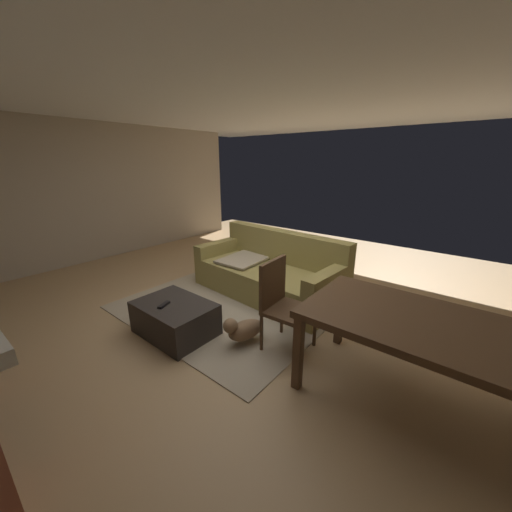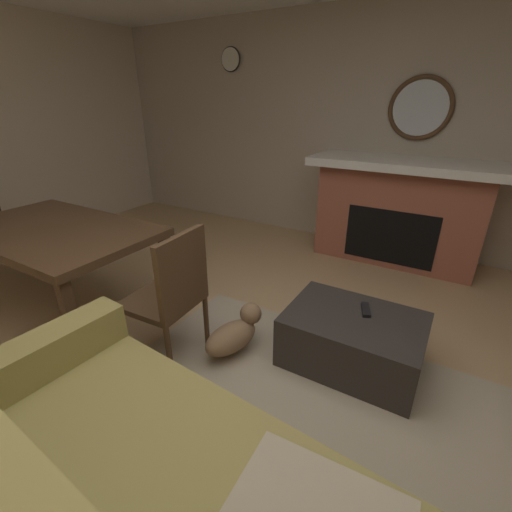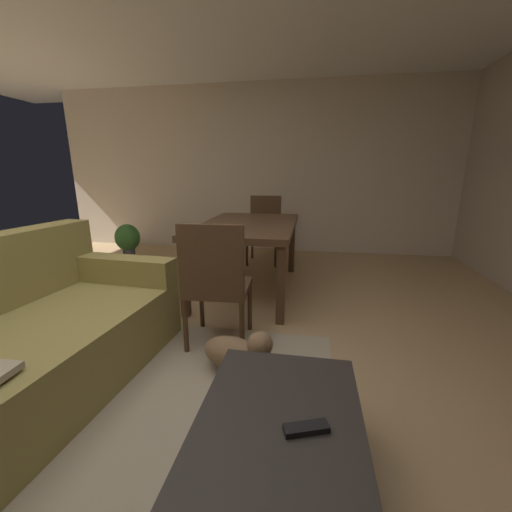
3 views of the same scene
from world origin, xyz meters
name	(u,v)px [view 2 (image 2 of 3)]	position (x,y,z in m)	size (l,w,h in m)	color
floor	(240,422)	(0.00, 0.00, 0.00)	(9.20, 9.20, 0.00)	tan
wall_back_fireplace_side	(391,135)	(0.00, -3.09, 1.29)	(8.06, 0.12, 2.57)	#B7A893
area_rug	(307,443)	(-0.38, -0.06, 0.01)	(2.60, 2.00, 0.01)	tan
fireplace	(398,211)	(-0.26, -2.71, 0.55)	(1.85, 0.76, 1.09)	#9E5642
round_wall_mirror	(420,108)	(-0.26, -3.00, 1.56)	(0.63, 0.05, 0.63)	#4C331E
ottoman_coffee_table	(352,340)	(-0.38, -0.79, 0.18)	(0.87, 0.61, 0.37)	#2D2826
tv_remote	(366,310)	(-0.42, -0.89, 0.38)	(0.05, 0.16, 0.02)	black
dining_table	(55,237)	(1.86, -0.23, 0.66)	(1.61, 0.96, 0.74)	#513823
dining_chair_west	(172,291)	(0.67, -0.24, 0.52)	(0.46, 0.46, 0.93)	#513823
small_dog	(235,333)	(0.35, -0.47, 0.17)	(0.31, 0.48, 0.29)	#8C6B4C
wall_clock	(231,59)	(2.05, -3.00, 2.09)	(0.29, 0.03, 0.29)	silver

